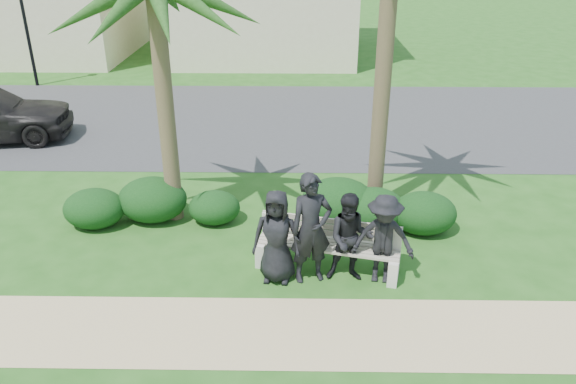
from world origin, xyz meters
name	(u,v)px	position (x,y,z in m)	size (l,w,h in m)	color
ground	(261,264)	(0.00, 0.00, 0.00)	(160.00, 160.00, 0.00)	#1E4D16
footpath	(253,331)	(0.00, -1.80, 0.00)	(30.00, 1.60, 0.01)	tan
asphalt_street	(277,120)	(0.00, 8.00, 0.00)	(160.00, 8.00, 0.01)	#2D2D30
street_lamp	(21,2)	(-9.00, 12.00, 2.94)	(0.36, 0.36, 4.29)	black
park_bench	(327,249)	(1.14, -0.11, 0.38)	(2.53, 1.11, 0.84)	gray
man_a	(277,237)	(0.30, -0.43, 0.80)	(0.78, 0.51, 1.60)	black
man_b	(311,229)	(0.85, -0.42, 0.95)	(0.69, 0.45, 1.89)	black
man_c	(350,238)	(1.49, -0.41, 0.77)	(0.75, 0.59, 1.55)	black
man_d	(383,239)	(2.02, -0.45, 0.78)	(1.01, 0.58, 1.56)	black
hedge_a	(94,207)	(-3.32, 1.37, 0.39)	(1.19, 0.98, 0.77)	black
hedge_b	(152,198)	(-2.25, 1.67, 0.45)	(1.37, 1.13, 0.89)	black
hedge_c	(214,207)	(-1.00, 1.54, 0.33)	(1.02, 0.84, 0.66)	black
hedge_d	(338,201)	(1.43, 1.54, 0.48)	(1.47, 1.21, 0.96)	black
hedge_e	(373,208)	(2.10, 1.38, 0.41)	(1.26, 1.04, 0.82)	black
hedge_f	(424,212)	(3.05, 1.25, 0.40)	(1.24, 1.02, 0.81)	black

